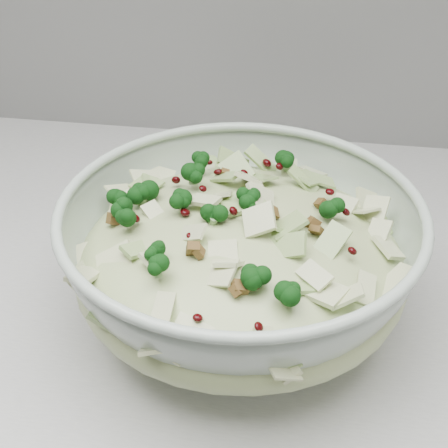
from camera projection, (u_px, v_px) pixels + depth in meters
The scene contains 2 objects.
mixing_bowl at pixel (240, 260), 0.55m from camera, with size 0.41×0.41×0.13m.
salad at pixel (241, 241), 0.54m from camera, with size 0.38×0.38×0.13m.
Camera 1 is at (0.36, 1.17, 1.31)m, focal length 50.00 mm.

